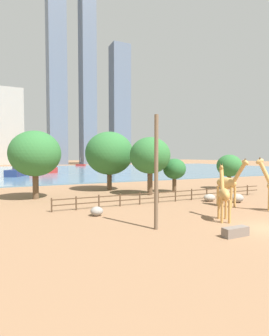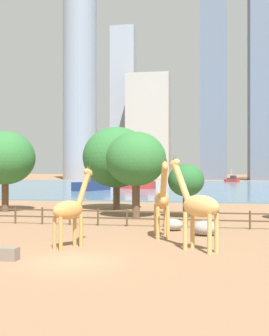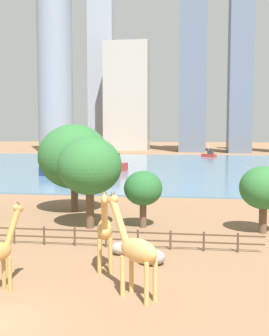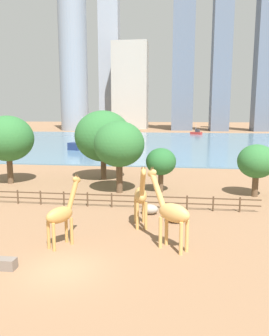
{
  "view_description": "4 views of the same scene",
  "coord_description": "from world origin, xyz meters",
  "px_view_note": "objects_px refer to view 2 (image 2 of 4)",
  "views": [
    {
      "loc": [
        -16.07,
        -12.32,
        5.09
      ],
      "look_at": [
        2.44,
        27.52,
        3.03
      ],
      "focal_mm": 28.0,
      "sensor_mm": 36.0,
      "label": 1
    },
    {
      "loc": [
        6.28,
        -18.56,
        4.31
      ],
      "look_at": [
        -2.61,
        31.34,
        4.34
      ],
      "focal_mm": 45.0,
      "sensor_mm": 36.0,
      "label": 2
    },
    {
      "loc": [
        8.34,
        -15.75,
        8.0
      ],
      "look_at": [
        2.17,
        28.27,
        4.03
      ],
      "focal_mm": 45.0,
      "sensor_mm": 36.0,
      "label": 3
    },
    {
      "loc": [
        5.95,
        -15.69,
        8.34
      ],
      "look_at": [
        1.16,
        20.71,
        2.11
      ],
      "focal_mm": 35.0,
      "sensor_mm": 36.0,
      "label": 4
    }
  ],
  "objects_px": {
    "giraffe_tall": "(162,200)",
    "boat_sailboat": "(232,180)",
    "giraffe_companion": "(70,209)",
    "tree_right_small": "(186,181)",
    "tree_right_tall": "(5,158)",
    "tree_left_small": "(116,157)",
    "boulder_small": "(205,228)",
    "boat_tug": "(92,184)",
    "giraffe_young": "(198,206)",
    "tree_center_broad": "(136,159)",
    "boat_ferry": "(136,183)",
    "boulder_near_fence": "(173,225)"
  },
  "relations": [
    {
      "from": "boulder_small",
      "to": "tree_center_broad",
      "type": "bearing_deg",
      "value": 124.31
    },
    {
      "from": "boulder_near_fence",
      "to": "tree_center_broad",
      "type": "xyz_separation_m",
      "value": [
        -3.8,
        6.98,
        4.69
      ]
    },
    {
      "from": "tree_right_tall",
      "to": "boat_tug",
      "type": "bearing_deg",
      "value": 92.21
    },
    {
      "from": "boat_ferry",
      "to": "tree_left_small",
      "type": "bearing_deg",
      "value": 110.31
    },
    {
      "from": "giraffe_companion",
      "to": "boat_sailboat",
      "type": "relative_size",
      "value": 0.98
    },
    {
      "from": "tree_right_tall",
      "to": "boat_sailboat",
      "type": "relative_size",
      "value": 1.77
    },
    {
      "from": "tree_right_tall",
      "to": "tree_left_small",
      "type": "distance_m",
      "value": 11.16
    },
    {
      "from": "boulder_near_fence",
      "to": "tree_right_small",
      "type": "height_order",
      "value": "tree_right_small"
    },
    {
      "from": "giraffe_companion",
      "to": "tree_right_small",
      "type": "xyz_separation_m",
      "value": [
        5.41,
        15.08,
        1.14
      ]
    },
    {
      "from": "giraffe_young",
      "to": "tree_right_tall",
      "type": "distance_m",
      "value": 25.76
    },
    {
      "from": "giraffe_tall",
      "to": "boat_sailboat",
      "type": "distance_m",
      "value": 103.5
    },
    {
      "from": "giraffe_young",
      "to": "tree_center_broad",
      "type": "height_order",
      "value": "tree_center_broad"
    },
    {
      "from": "boat_tug",
      "to": "tree_right_tall",
      "type": "bearing_deg",
      "value": 24.1
    },
    {
      "from": "boat_sailboat",
      "to": "giraffe_tall",
      "type": "bearing_deg",
      "value": 120.31
    },
    {
      "from": "boulder_near_fence",
      "to": "boulder_small",
      "type": "relative_size",
      "value": 0.88
    },
    {
      "from": "tree_left_small",
      "to": "boat_sailboat",
      "type": "distance_m",
      "value": 87.9
    },
    {
      "from": "tree_right_tall",
      "to": "boat_sailboat",
      "type": "xyz_separation_m",
      "value": [
        26.72,
        90.06,
        -4.45
      ]
    },
    {
      "from": "giraffe_tall",
      "to": "boulder_near_fence",
      "type": "bearing_deg",
      "value": 161.2
    },
    {
      "from": "boulder_small",
      "to": "boat_tug",
      "type": "height_order",
      "value": "boat_tug"
    },
    {
      "from": "boulder_small",
      "to": "boat_tug",
      "type": "xyz_separation_m",
      "value": [
        -21.12,
        48.16,
        0.93
      ]
    },
    {
      "from": "tree_right_small",
      "to": "boat_ferry",
      "type": "bearing_deg",
      "value": 104.98
    },
    {
      "from": "boulder_near_fence",
      "to": "boat_sailboat",
      "type": "xyz_separation_m",
      "value": [
        9.22,
        99.88,
        0.47
      ]
    },
    {
      "from": "boulder_small",
      "to": "boat_tug",
      "type": "relative_size",
      "value": 0.19
    },
    {
      "from": "giraffe_young",
      "to": "tree_center_broad",
      "type": "xyz_separation_m",
      "value": [
        -5.7,
        13.85,
        2.74
      ]
    },
    {
      "from": "giraffe_tall",
      "to": "giraffe_companion",
      "type": "distance_m",
      "value": 6.13
    },
    {
      "from": "boat_sailboat",
      "to": "tree_left_small",
      "type": "bearing_deg",
      "value": 114.99
    },
    {
      "from": "tree_center_broad",
      "to": "boat_ferry",
      "type": "bearing_deg",
      "value": 99.8
    },
    {
      "from": "giraffe_tall",
      "to": "tree_right_small",
      "type": "bearing_deg",
      "value": 163.63
    },
    {
      "from": "tree_right_tall",
      "to": "boat_ferry",
      "type": "bearing_deg",
      "value": 82.97
    },
    {
      "from": "giraffe_young",
      "to": "boulder_small",
      "type": "relative_size",
      "value": 3.14
    },
    {
      "from": "tree_right_tall",
      "to": "tree_right_small",
      "type": "height_order",
      "value": "tree_right_tall"
    },
    {
      "from": "giraffe_young",
      "to": "tree_right_tall",
      "type": "bearing_deg",
      "value": -5.41
    },
    {
      "from": "boulder_small",
      "to": "boat_sailboat",
      "type": "relative_size",
      "value": 0.35
    },
    {
      "from": "boulder_near_fence",
      "to": "giraffe_tall",
      "type": "bearing_deg",
      "value": -97.09
    },
    {
      "from": "boat_sailboat",
      "to": "boat_tug",
      "type": "distance_m",
      "value": 60.48
    },
    {
      "from": "boat_ferry",
      "to": "giraffe_young",
      "type": "bearing_deg",
      "value": 116.12
    },
    {
      "from": "tree_left_small",
      "to": "tree_center_broad",
      "type": "bearing_deg",
      "value": -64.15
    },
    {
      "from": "giraffe_companion",
      "to": "tree_left_small",
      "type": "relative_size",
      "value": 0.52
    },
    {
      "from": "giraffe_young",
      "to": "boulder_small",
      "type": "bearing_deg",
      "value": -58.18
    },
    {
      "from": "giraffe_young",
      "to": "tree_right_small",
      "type": "bearing_deg",
      "value": -49.25
    },
    {
      "from": "giraffe_tall",
      "to": "boat_ferry",
      "type": "height_order",
      "value": "boat_ferry"
    },
    {
      "from": "boat_sailboat",
      "to": "giraffe_companion",
      "type": "bearing_deg",
      "value": 118.13
    },
    {
      "from": "giraffe_companion",
      "to": "tree_center_broad",
      "type": "xyz_separation_m",
      "value": [
        1.12,
        14.27,
        3.01
      ]
    },
    {
      "from": "boat_ferry",
      "to": "giraffe_tall",
      "type": "bearing_deg",
      "value": 114.74
    },
    {
      "from": "tree_center_broad",
      "to": "tree_right_tall",
      "type": "relative_size",
      "value": 0.94
    },
    {
      "from": "boulder_near_fence",
      "to": "tree_right_tall",
      "type": "height_order",
      "value": "tree_right_tall"
    },
    {
      "from": "boulder_small",
      "to": "tree_right_tall",
      "type": "height_order",
      "value": "tree_right_tall"
    },
    {
      "from": "tree_right_tall",
      "to": "boat_tug",
      "type": "xyz_separation_m",
      "value": [
        -1.41,
        36.53,
        -3.91
      ]
    },
    {
      "from": "giraffe_companion",
      "to": "boat_tug",
      "type": "relative_size",
      "value": 0.52
    },
    {
      "from": "giraffe_young",
      "to": "boat_ferry",
      "type": "relative_size",
      "value": 0.61
    }
  ]
}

